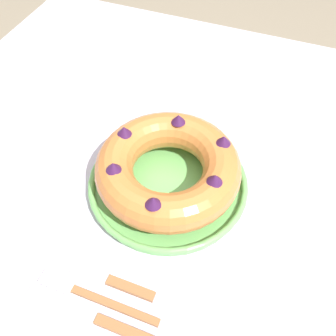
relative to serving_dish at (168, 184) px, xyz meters
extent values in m
plane|color=gray|center=(0.03, 0.01, -0.75)|extent=(8.00, 8.00, 0.00)
cube|color=silver|center=(0.03, 0.01, -0.03)|extent=(1.12, 1.19, 0.03)
cylinder|color=brown|center=(0.52, 0.54, -0.40)|extent=(0.06, 0.06, 0.71)
cylinder|color=#6BB760|center=(0.00, 0.00, -0.01)|extent=(0.29, 0.29, 0.01)
torus|color=#6BB760|center=(0.00, 0.00, 0.01)|extent=(0.30, 0.30, 0.01)
torus|color=#C67538|center=(0.00, 0.00, 0.05)|extent=(0.26, 0.26, 0.07)
cone|color=#3D1947|center=(-0.10, -0.01, 0.09)|extent=(0.03, 0.03, 0.02)
cone|color=#3D1947|center=(-0.02, -0.09, 0.09)|extent=(0.03, 0.03, 0.02)
cone|color=#3D1947|center=(0.06, -0.08, 0.09)|extent=(0.03, 0.03, 0.02)
cone|color=#3D1947|center=(0.09, 0.02, 0.09)|extent=(0.04, 0.04, 0.02)
cone|color=#3D1947|center=(0.02, 0.09, 0.09)|extent=(0.03, 0.03, 0.02)
cone|color=#3D1947|center=(-0.06, 0.07, 0.09)|extent=(0.03, 0.03, 0.02)
cube|color=#936038|center=(-0.24, -0.01, -0.01)|extent=(0.01, 0.15, 0.01)
cube|color=silver|center=(-0.24, 0.10, -0.01)|extent=(0.02, 0.06, 0.01)
cube|color=#936038|center=(-0.27, -0.04, -0.01)|extent=(0.02, 0.10, 0.01)
cube|color=silver|center=(-0.27, 0.07, -0.01)|extent=(0.02, 0.12, 0.00)
cube|color=#936038|center=(-0.21, -0.02, -0.01)|extent=(0.02, 0.08, 0.01)
cube|color=silver|center=(-0.21, 0.07, -0.01)|extent=(0.02, 0.10, 0.00)
cube|color=white|center=(0.26, -0.03, -0.01)|extent=(0.14, 0.11, 0.00)
camera|label=1|loc=(-0.42, -0.16, 0.59)|focal=42.00mm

